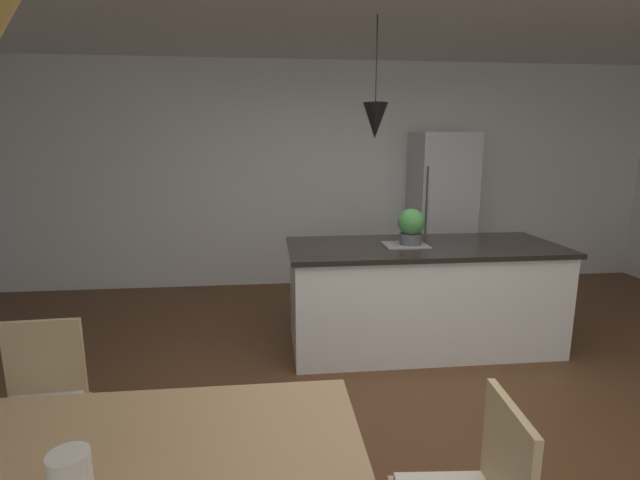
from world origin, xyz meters
TOP-DOWN VIEW (x-y plane):
  - ground_plane at (0.00, 0.00)m, footprint 10.00×8.40m
  - wall_back_kitchen at (0.00, 3.26)m, footprint 10.00×0.12m
  - chair_far_left at (-1.97, -0.29)m, footprint 0.42×0.42m
  - kitchen_island at (0.48, 1.23)m, footprint 2.29×0.94m
  - refrigerator at (1.23, 2.86)m, footprint 0.67×0.67m
  - pendant_over_island_main at (0.03, 1.23)m, footprint 0.20×0.20m
  - potted_plant_on_island at (0.36, 1.23)m, footprint 0.23×0.23m
  - vase_on_dining_table at (-1.41, -1.27)m, footprint 0.12×0.12m

SIDE VIEW (x-z plane):
  - ground_plane at x=0.00m, z-range -0.04..0.00m
  - kitchen_island at x=0.48m, z-range 0.01..0.92m
  - chair_far_left at x=-1.97m, z-range 0.04..0.91m
  - vase_on_dining_table at x=-1.41m, z-range 0.73..0.87m
  - refrigerator at x=1.23m, z-range 0.00..1.87m
  - potted_plant_on_island at x=0.36m, z-range 0.91..1.22m
  - wall_back_kitchen at x=0.00m, z-range 0.00..2.70m
  - pendant_over_island_main at x=0.03m, z-range 1.46..2.38m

